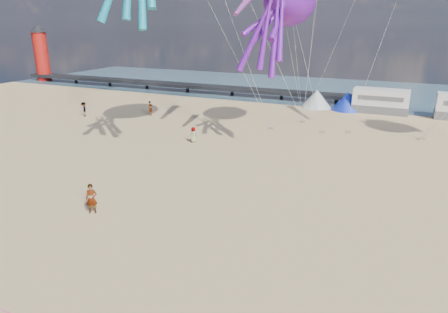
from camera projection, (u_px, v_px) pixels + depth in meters
ground at (173, 273)px, 18.36m from camera, size 120.00×120.00×0.00m
water at (347, 91)px, 65.78m from camera, size 120.00×120.00×0.00m
pier at (167, 84)px, 66.94m from camera, size 60.00×3.00×0.50m
lighthouse at (42, 57)px, 76.77m from camera, size 2.60×2.60×9.00m
motorhome_0 at (380, 101)px, 50.02m from camera, size 6.60×2.50×3.00m
tent_white at (316, 99)px, 53.25m from camera, size 4.00×4.00×2.40m
tent_blue at (347, 101)px, 51.68m from camera, size 4.00×4.00×2.40m
standing_person at (92, 199)px, 23.84m from camera, size 0.80×0.72×1.84m
beachgoer_2 at (84, 109)px, 48.33m from camera, size 1.06×1.07×1.74m
beachgoer_5 at (150, 108)px, 48.84m from camera, size 0.68×1.69×1.77m
beachgoer_6 at (193, 135)px, 37.91m from camera, size 0.58×0.65×1.50m
sandbag_a at (271, 128)px, 42.78m from camera, size 0.50×0.35×0.22m
sandbag_b at (322, 132)px, 41.29m from camera, size 0.50×0.35×0.22m
sandbag_c at (422, 139)px, 38.87m from camera, size 0.50×0.35×0.22m
sandbag_d at (348, 132)px, 41.26m from camera, size 0.50×0.35×0.22m
sandbag_e at (303, 122)px, 45.51m from camera, size 0.50×0.35×0.22m
kite_octopus_purple at (290, 0)px, 37.06m from camera, size 7.25×10.63×11.19m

